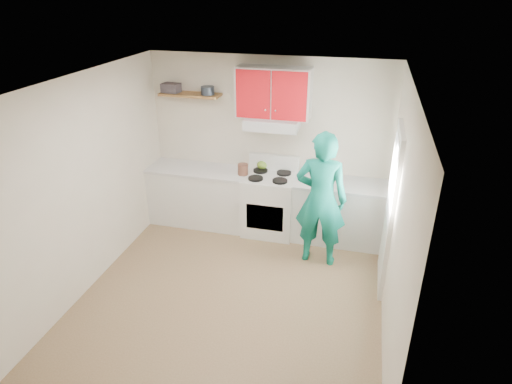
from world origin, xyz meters
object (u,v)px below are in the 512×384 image
(stove, at_px, (270,204))
(tin, at_px, (208,91))
(person, at_px, (321,200))
(crock, at_px, (243,170))
(kettle, at_px, (262,165))

(stove, height_order, tin, tin)
(stove, relative_size, person, 0.49)
(stove, distance_m, crock, 0.67)
(tin, bearing_deg, person, -23.09)
(crock, bearing_deg, kettle, 50.83)
(kettle, relative_size, person, 0.09)
(stove, distance_m, tin, 1.91)
(stove, bearing_deg, kettle, 125.22)
(stove, relative_size, crock, 4.99)
(stove, xyz_separation_m, tin, (-0.97, 0.16, 1.64))
(kettle, bearing_deg, stove, -35.07)
(stove, distance_m, person, 1.12)
(crock, xyz_separation_m, person, (1.23, -0.58, -0.06))
(crock, bearing_deg, person, -25.29)
(person, bearing_deg, crock, -23.27)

